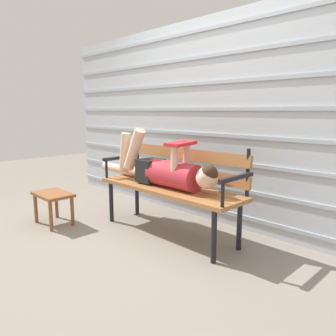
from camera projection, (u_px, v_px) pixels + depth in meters
ground_plane at (161, 236)px, 3.10m from camera, size 12.00×12.00×0.00m
house_siding at (212, 122)px, 3.43m from camera, size 5.02×0.08×2.14m
park_bench at (173, 182)px, 3.13m from camera, size 1.56×0.47×0.88m
reclining_person at (163, 170)px, 3.10m from camera, size 1.70×0.26×0.55m
footstool at (53, 199)px, 3.40m from camera, size 0.45×0.29×0.34m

